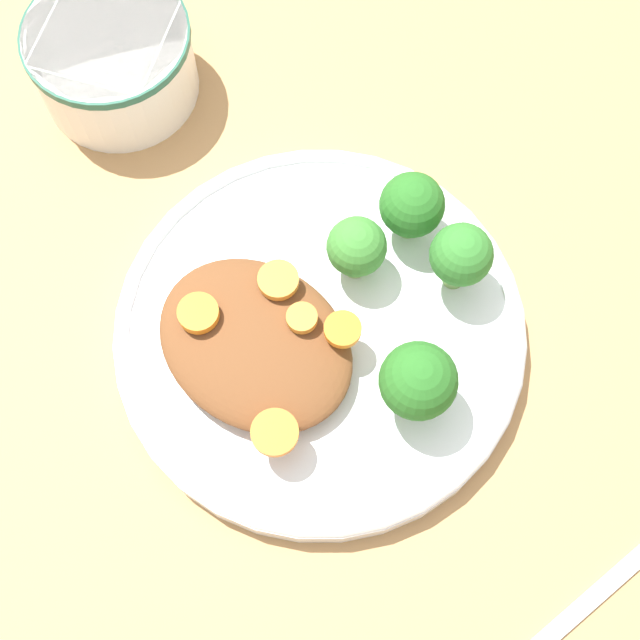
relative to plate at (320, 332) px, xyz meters
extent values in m
plane|color=tan|center=(0.00, 0.00, -0.01)|extent=(4.00, 4.00, 0.00)
cylinder|color=white|center=(0.00, 0.00, 0.00)|extent=(0.25, 0.25, 0.02)
torus|color=white|center=(0.00, 0.00, 0.01)|extent=(0.25, 0.25, 0.01)
cylinder|color=white|center=(0.23, -0.06, 0.02)|extent=(0.11, 0.11, 0.06)
cylinder|color=#235B47|center=(0.23, -0.06, 0.04)|extent=(0.11, 0.11, 0.01)
cylinder|color=white|center=(0.23, -0.06, 0.04)|extent=(0.09, 0.09, 0.01)
ellipsoid|color=brown|center=(0.02, 0.04, 0.02)|extent=(0.13, 0.10, 0.03)
cylinder|color=#7FA85B|center=(0.01, -0.05, 0.02)|extent=(0.02, 0.02, 0.02)
sphere|color=#3D8433|center=(0.01, -0.05, 0.04)|extent=(0.04, 0.04, 0.04)
cylinder|color=#7FA85B|center=(-0.07, 0.00, 0.02)|extent=(0.02, 0.02, 0.03)
sphere|color=#286B23|center=(-0.07, 0.00, 0.04)|extent=(0.04, 0.04, 0.04)
cylinder|color=#7FA85B|center=(0.00, -0.09, 0.02)|extent=(0.01, 0.01, 0.02)
sphere|color=#286B23|center=(0.00, -0.09, 0.04)|extent=(0.04, 0.04, 0.04)
cylinder|color=#759E51|center=(-0.04, -0.08, 0.02)|extent=(0.01, 0.01, 0.03)
sphere|color=#337A2D|center=(-0.04, -0.08, 0.04)|extent=(0.04, 0.04, 0.04)
cylinder|color=orange|center=(0.03, 0.00, 0.03)|extent=(0.02, 0.02, 0.01)
cylinder|color=orange|center=(0.01, 0.01, 0.03)|extent=(0.02, 0.02, 0.01)
cylinder|color=orange|center=(0.05, 0.05, 0.03)|extent=(0.02, 0.02, 0.01)
cylinder|color=orange|center=(-0.03, 0.07, 0.03)|extent=(0.03, 0.03, 0.01)
cylinder|color=orange|center=(-0.02, 0.00, 0.03)|extent=(0.02, 0.02, 0.01)
cube|color=#B4B4B4|center=(-0.22, 0.03, -0.01)|extent=(0.04, 0.13, 0.01)
camera|label=1|loc=(-0.12, 0.15, 0.52)|focal=50.00mm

